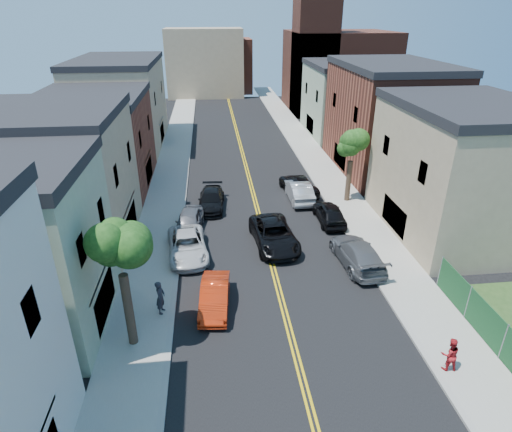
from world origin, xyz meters
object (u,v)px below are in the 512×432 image
object	(u,v)px
grey_car_right	(357,253)
dark_car_right_far	(298,185)
red_sedan	(215,296)
silver_car_right	(299,191)
white_pickup	(187,246)
grey_car_left	(189,221)
black_car_left	(211,200)
pedestrian_right	(450,354)
black_car_right	(329,213)
pedestrian_left	(160,297)
black_suv_lane	(274,235)

from	to	relation	value
grey_car_right	dark_car_right_far	xyz separation A→B (m)	(-1.42, 12.40, -0.05)
red_sedan	silver_car_right	distance (m)	16.18
silver_car_right	white_pickup	bearing A→B (deg)	41.16
red_sedan	grey_car_left	world-z (taller)	grey_car_left
grey_car_right	white_pickup	bearing A→B (deg)	-16.05
black_car_left	pedestrian_right	distance (m)	21.97
silver_car_right	dark_car_right_far	xyz separation A→B (m)	(0.27, 1.62, -0.09)
grey_car_left	dark_car_right_far	size ratio (longest dim) A/B	0.84
black_car_right	pedestrian_left	bearing A→B (deg)	39.59
white_pickup	pedestrian_left	distance (m)	6.25
red_sedan	pedestrian_left	bearing A→B (deg)	-168.84
white_pickup	dark_car_right_far	bearing A→B (deg)	40.27
black_car_left	dark_car_right_far	bearing A→B (deg)	21.64
red_sedan	black_car_right	world-z (taller)	black_car_right
black_car_left	silver_car_right	xyz separation A→B (m)	(7.61, 0.86, 0.11)
black_car_left	grey_car_right	distance (m)	13.60
red_sedan	white_pickup	bearing A→B (deg)	111.36
grey_car_left	grey_car_right	world-z (taller)	grey_car_right
black_car_right	pedestrian_right	size ratio (longest dim) A/B	2.69
white_pickup	grey_car_right	bearing A→B (deg)	-18.09
white_pickup	grey_car_left	bearing A→B (deg)	83.84
red_sedan	black_suv_lane	distance (m)	7.87
pedestrian_left	black_car_left	bearing A→B (deg)	-0.24
white_pickup	pedestrian_right	size ratio (longest dim) A/B	3.18
red_sedan	pedestrian_right	size ratio (longest dim) A/B	2.57
grey_car_left	pedestrian_left	xyz separation A→B (m)	(-1.20, -9.79, 0.34)
white_pickup	black_car_right	world-z (taller)	black_car_right
black_car_left	black_suv_lane	distance (m)	8.07
pedestrian_left	black_suv_lane	bearing A→B (deg)	-34.53
grey_car_left	pedestrian_left	distance (m)	9.86
pedestrian_right	grey_car_right	bearing A→B (deg)	-77.26
black_suv_lane	pedestrian_right	world-z (taller)	pedestrian_right
black_car_left	grey_car_right	bearing A→B (deg)	-42.65
black_suv_lane	pedestrian_right	size ratio (longest dim) A/B	3.50
dark_car_right_far	black_suv_lane	world-z (taller)	black_suv_lane
black_car_right	grey_car_right	bearing A→B (deg)	91.44
white_pickup	dark_car_right_far	world-z (taller)	dark_car_right_far
dark_car_right_far	pedestrian_right	xyz separation A→B (m)	(2.62, -21.78, 0.24)
white_pickup	pedestrian_left	size ratio (longest dim) A/B	2.80
black_suv_lane	pedestrian_right	distance (m)	13.93
dark_car_right_far	silver_car_right	bearing A→B (deg)	73.85
grey_car_right	silver_car_right	bearing A→B (deg)	-85.23
grey_car_left	grey_car_right	bearing A→B (deg)	-21.46
grey_car_left	black_car_left	xyz separation A→B (m)	(1.70, 3.94, -0.05)
pedestrian_right	silver_car_right	bearing A→B (deg)	-76.40
pedestrian_right	black_car_left	bearing A→B (deg)	-56.00
pedestrian_left	red_sedan	bearing A→B (deg)	-72.21
grey_car_right	red_sedan	bearing A→B (deg)	16.46
black_car_right	pedestrian_right	bearing A→B (deg)	94.84
white_pickup	pedestrian_right	world-z (taller)	pedestrian_right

